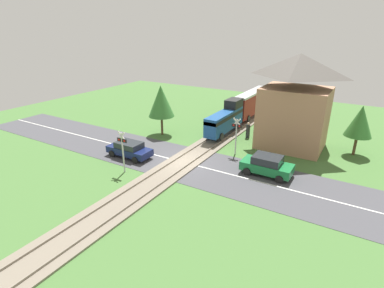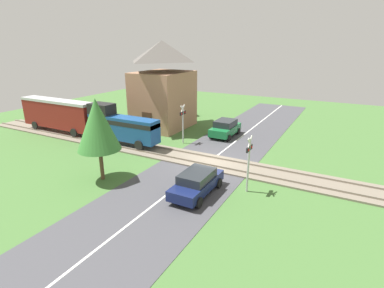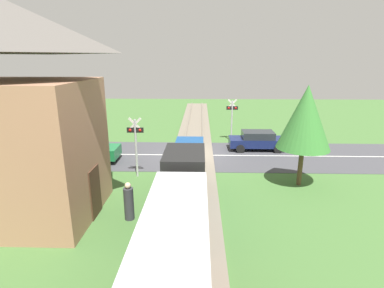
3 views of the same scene
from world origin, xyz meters
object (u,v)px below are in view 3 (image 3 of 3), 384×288
object	(u,v)px
crossing_signal_east_approach	(136,139)
pedestrian_by_station	(129,203)
car_far_side	(88,149)
car_near_crossing	(258,140)
station_building	(15,118)
train	(180,234)
crossing_signal_west_approach	(232,115)

from	to	relation	value
crossing_signal_east_approach	pedestrian_by_station	bearing A→B (deg)	97.74
pedestrian_by_station	car_far_side	bearing A→B (deg)	-59.00
car_near_crossing	station_building	xyz separation A→B (m)	(11.35, 9.69, 3.43)
station_building	pedestrian_by_station	xyz separation A→B (m)	(-4.33, 0.28, -3.43)
train	car_near_crossing	distance (m)	14.73
station_building	car_near_crossing	bearing A→B (deg)	-139.51
crossing_signal_west_approach	train	bearing A→B (deg)	79.62
station_building	pedestrian_by_station	world-z (taller)	station_building
train	car_far_side	bearing A→B (deg)	-59.05
pedestrian_by_station	crossing_signal_east_approach	bearing A→B (deg)	-82.26
car_near_crossing	crossing_signal_east_approach	distance (m)	9.42
car_near_crossing	crossing_signal_east_approach	size ratio (longest dim) A/B	1.20
car_near_crossing	station_building	world-z (taller)	station_building
crossing_signal_west_approach	crossing_signal_east_approach	size ratio (longest dim) A/B	1.00
station_building	crossing_signal_east_approach	bearing A→B (deg)	-130.20
car_near_crossing	car_far_side	bearing A→B (deg)	14.33
crossing_signal_east_approach	car_far_side	bearing A→B (deg)	-33.84
crossing_signal_east_approach	station_building	bearing A→B (deg)	49.80
pedestrian_by_station	station_building	bearing A→B (deg)	-3.76
car_near_crossing	crossing_signal_west_approach	bearing A→B (deg)	-55.82
car_far_side	crossing_signal_west_approach	world-z (taller)	crossing_signal_west_approach
car_far_side	station_building	size ratio (longest dim) A/B	0.45
car_near_crossing	pedestrian_by_station	world-z (taller)	pedestrian_by_station
car_near_crossing	station_building	bearing A→B (deg)	40.49
crossing_signal_west_approach	station_building	size ratio (longest dim) A/B	0.40
car_far_side	station_building	bearing A→B (deg)	89.41
station_building	car_far_side	bearing A→B (deg)	-90.59
crossing_signal_west_approach	pedestrian_by_station	size ratio (longest dim) A/B	2.09
crossing_signal_east_approach	pedestrian_by_station	xyz separation A→B (m)	(-0.63, 4.66, -1.41)
train	station_building	bearing A→B (deg)	-32.35
car_near_crossing	pedestrian_by_station	distance (m)	12.19
car_near_crossing	crossing_signal_west_approach	xyz separation A→B (m)	(1.65, -2.43, 1.41)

